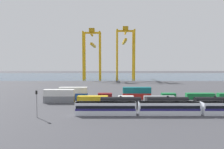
% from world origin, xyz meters
% --- Properties ---
extents(ground_plane, '(420.00, 420.00, 0.00)m').
position_xyz_m(ground_plane, '(0.00, 40.00, 0.00)').
color(ground_plane, '#424247').
extents(harbour_water, '(400.00, 110.00, 0.01)m').
position_xyz_m(harbour_water, '(0.00, 137.32, 0.00)').
color(harbour_water, '#384C60').
rests_on(harbour_water, ground_plane).
extents(passenger_train, '(57.20, 3.14, 3.90)m').
position_xyz_m(passenger_train, '(5.83, -18.16, 2.14)').
color(passenger_train, silver).
rests_on(passenger_train, ground_plane).
extents(freight_tank_row, '(47.29, 2.71, 4.17)m').
position_xyz_m(freight_tank_row, '(8.07, -9.34, 1.94)').
color(freight_tank_row, '#232326').
rests_on(freight_tank_row, ground_plane).
extents(signal_mast, '(0.36, 0.60, 7.93)m').
position_xyz_m(signal_mast, '(-33.38, -21.20, 5.12)').
color(signal_mast, gray).
rests_on(signal_mast, ground_plane).
extents(shipping_container_0, '(12.10, 2.44, 2.60)m').
position_xyz_m(shipping_container_0, '(-32.57, -0.76, 1.30)').
color(shipping_container_0, slate).
rests_on(shipping_container_0, ground_plane).
extents(shipping_container_1, '(12.10, 2.44, 2.60)m').
position_xyz_m(shipping_container_1, '(-32.57, -0.76, 3.90)').
color(shipping_container_1, silver).
rests_on(shipping_container_1, shipping_container_0).
extents(shipping_container_2, '(12.10, 2.44, 2.60)m').
position_xyz_m(shipping_container_2, '(-19.32, -0.76, 1.30)').
color(shipping_container_2, gold).
rests_on(shipping_container_2, ground_plane).
extents(shipping_container_3, '(6.04, 2.44, 2.60)m').
position_xyz_m(shipping_container_3, '(-6.06, -0.76, 1.30)').
color(shipping_container_3, silver).
rests_on(shipping_container_3, ground_plane).
extents(shipping_container_4, '(12.10, 2.44, 2.60)m').
position_xyz_m(shipping_container_4, '(7.20, -0.76, 1.30)').
color(shipping_container_4, slate).
rests_on(shipping_container_4, ground_plane).
extents(shipping_container_5, '(12.10, 2.44, 2.60)m').
position_xyz_m(shipping_container_5, '(-28.32, 5.99, 1.30)').
color(shipping_container_5, '#1C4299').
rests_on(shipping_container_5, ground_plane).
extents(shipping_container_6, '(12.10, 2.44, 2.60)m').
position_xyz_m(shipping_container_6, '(-28.32, 5.99, 3.90)').
color(shipping_container_6, silver).
rests_on(shipping_container_6, shipping_container_5).
extents(shipping_container_7, '(6.04, 2.44, 2.60)m').
position_xyz_m(shipping_container_7, '(-14.59, 5.99, 1.30)').
color(shipping_container_7, maroon).
rests_on(shipping_container_7, ground_plane).
extents(shipping_container_8, '(12.10, 2.44, 2.60)m').
position_xyz_m(shipping_container_8, '(-0.85, 5.99, 1.30)').
color(shipping_container_8, '#AD211C').
rests_on(shipping_container_8, ground_plane).
extents(shipping_container_9, '(12.10, 2.44, 2.60)m').
position_xyz_m(shipping_container_9, '(-0.85, 5.99, 3.90)').
color(shipping_container_9, '#146066').
rests_on(shipping_container_9, shipping_container_8).
extents(shipping_container_10, '(6.04, 2.44, 2.60)m').
position_xyz_m(shipping_container_10, '(12.88, 5.99, 1.30)').
color(shipping_container_10, '#197538').
rests_on(shipping_container_10, ground_plane).
extents(shipping_container_11, '(12.10, 2.44, 2.60)m').
position_xyz_m(shipping_container_11, '(26.62, 5.99, 1.30)').
color(shipping_container_11, '#197538').
rests_on(shipping_container_11, ground_plane).
extents(gantry_crane_west, '(16.04, 36.31, 45.72)m').
position_xyz_m(gantry_crane_west, '(-29.52, 98.46, 27.44)').
color(gantry_crane_west, gold).
rests_on(gantry_crane_west, ground_plane).
extents(gantry_crane_central, '(16.51, 40.75, 47.33)m').
position_xyz_m(gantry_crane_central, '(0.38, 99.01, 29.09)').
color(gantry_crane_central, gold).
rests_on(gantry_crane_central, ground_plane).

